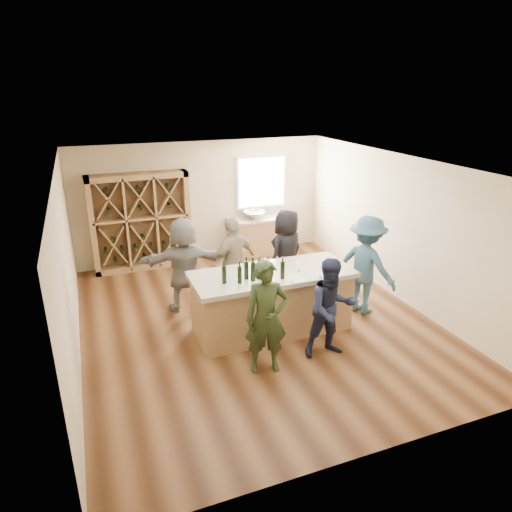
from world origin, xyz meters
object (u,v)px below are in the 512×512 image
object	(u,v)px
wine_bottle_d	(253,271)
person_far_right	(286,253)
person_server	(366,265)
wine_bottle_c	(246,270)
wine_bottle_f	(283,270)
person_near_left	(266,318)
wine_bottle_e	(259,269)
person_far_mid	(234,262)
wine_bottle_a	(224,275)
tasting_counter_base	(272,303)
person_near_right	(331,308)
sink	(254,215)
wine_bottle_b	(240,275)
person_far_left	(184,265)
wine_rack	(141,222)

from	to	relation	value
wine_bottle_d	person_far_right	world-z (taller)	person_far_right
person_server	person_far_right	bearing A→B (deg)	15.69
wine_bottle_c	wine_bottle_d	size ratio (longest dim) A/B	0.93
wine_bottle_c	wine_bottle_f	size ratio (longest dim) A/B	1.01
wine_bottle_d	person_near_left	distance (m)	0.94
wine_bottle_e	person_far_mid	size ratio (longest dim) A/B	0.16
person_near_left	person_far_mid	bearing A→B (deg)	93.14
wine_bottle_a	person_far_right	distance (m)	2.25
tasting_counter_base	wine_bottle_f	world-z (taller)	wine_bottle_f
person_near_right	person_far_mid	xyz separation A→B (m)	(-0.83, 2.22, 0.06)
wine_bottle_a	wine_bottle_d	size ratio (longest dim) A/B	0.90
person_far_right	wine_bottle_f	world-z (taller)	person_far_right
person_server	person_far_mid	xyz separation A→B (m)	(-2.16, 1.15, -0.05)
tasting_counter_base	wine_bottle_a	world-z (taller)	wine_bottle_a
wine_bottle_e	wine_bottle_f	bearing A→B (deg)	-28.44
person_near_right	wine_bottle_f	world-z (taller)	person_near_right
person_far_right	wine_bottle_d	bearing A→B (deg)	23.60
wine_bottle_c	person_near_left	xyz separation A→B (m)	(-0.04, -0.96, -0.36)
wine_bottle_a	person_far_mid	xyz separation A→B (m)	(0.59, 1.31, -0.36)
sink	person_far_mid	size ratio (longest dim) A/B	0.31
wine_bottle_f	sink	bearing A→B (deg)	75.69
tasting_counter_base	wine_bottle_f	bearing A→B (deg)	-80.54
wine_bottle_b	wine_bottle_e	bearing A→B (deg)	15.33
person_far_left	wine_bottle_d	bearing A→B (deg)	126.68
wine_bottle_b	wine_bottle_d	size ratio (longest dim) A/B	0.87
sink	person_far_mid	world-z (taller)	person_far_mid
wine_bottle_e	wine_bottle_f	distance (m)	0.38
wine_rack	sink	bearing A→B (deg)	-1.49
wine_bottle_b	person_far_left	xyz separation A→B (m)	(-0.55, 1.53, -0.32)
person_far_left	wine_bottle_f	world-z (taller)	person_far_left
wine_bottle_c	tasting_counter_base	bearing A→B (deg)	11.66
wine_bottle_b	person_near_right	distance (m)	1.51
wine_bottle_d	wine_bottle_e	world-z (taller)	wine_bottle_d
sink	person_near_left	size ratio (longest dim) A/B	0.31
person_server	person_far_right	distance (m)	1.61
wine_bottle_f	person_far_right	bearing A→B (deg)	63.15
sink	wine_bottle_a	distance (m)	4.24
wine_bottle_c	wine_bottle_d	xyz separation A→B (m)	(0.08, -0.10, 0.01)
wine_bottle_d	person_server	world-z (taller)	person_server
wine_rack	person_near_right	distance (m)	5.24
wine_bottle_a	wine_bottle_b	size ratio (longest dim) A/B	1.03
tasting_counter_base	wine_bottle_b	world-z (taller)	wine_bottle_b
person_far_mid	wine_bottle_e	bearing A→B (deg)	66.02
wine_bottle_e	sink	bearing A→B (deg)	70.39
person_near_left	wine_bottle_f	xyz separation A→B (m)	(0.59, 0.76, 0.36)
wine_rack	wine_bottle_c	distance (m)	3.98
sink	wine_bottle_c	xyz separation A→B (m)	(-1.55, -3.74, 0.22)
sink	person_far_left	distance (m)	3.24
wine_bottle_b	wine_bottle_f	size ratio (longest dim) A/B	0.95
wine_bottle_a	person_far_right	bearing A→B (deg)	39.22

